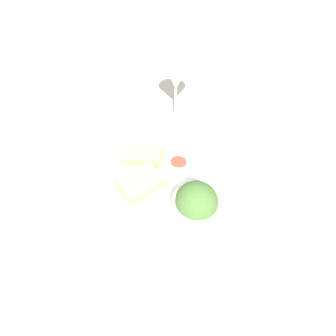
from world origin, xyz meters
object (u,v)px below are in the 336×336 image
(sauce_ramekin, at_px, (178,166))
(wine_glass, at_px, (176,74))
(salad_bowl, at_px, (196,206))
(cheese_toast_far, at_px, (141,182))
(cheese_toast_near, at_px, (143,154))

(sauce_ramekin, distance_m, wine_glass, 0.25)
(salad_bowl, xyz_separation_m, sauce_ramekin, (-0.02, 0.13, -0.03))
(wine_glass, bearing_deg, sauce_ramekin, -91.43)
(salad_bowl, distance_m, cheese_toast_far, 0.15)
(sauce_ramekin, xyz_separation_m, wine_glass, (0.01, 0.23, 0.11))
(sauce_ramekin, distance_m, cheese_toast_near, 0.10)
(sauce_ramekin, relative_size, cheese_toast_far, 0.39)
(salad_bowl, distance_m, cheese_toast_near, 0.21)
(salad_bowl, height_order, sauce_ramekin, salad_bowl)
(sauce_ramekin, relative_size, cheese_toast_near, 0.43)
(sauce_ramekin, height_order, cheese_toast_far, sauce_ramekin)
(cheese_toast_near, xyz_separation_m, wine_glass, (0.09, 0.18, 0.11))
(cheese_toast_far, bearing_deg, sauce_ramekin, 26.82)
(cheese_toast_near, bearing_deg, sauce_ramekin, -29.10)
(salad_bowl, xyz_separation_m, wine_glass, (-0.02, 0.36, 0.08))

